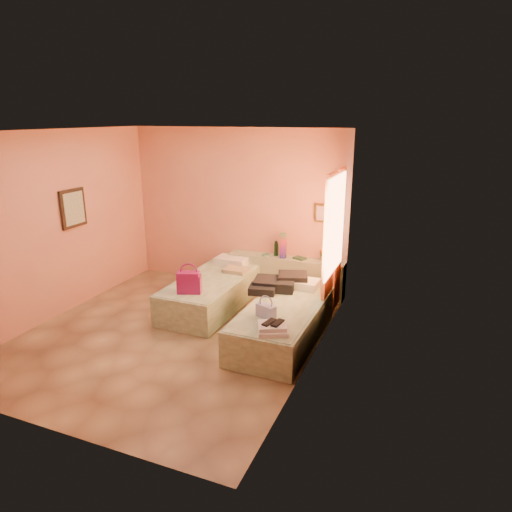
{
  "coord_description": "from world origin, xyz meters",
  "views": [
    {
      "loc": [
        3.3,
        -5.02,
        2.99
      ],
      "look_at": [
        0.93,
        0.85,
        1.03
      ],
      "focal_mm": 32.0,
      "sensor_mm": 36.0,
      "label": 1
    }
  ],
  "objects_px": {
    "water_bottle": "(276,249)",
    "blue_handbag": "(266,311)",
    "headboard_ledge": "(285,275)",
    "towel_stack": "(273,329)",
    "green_book": "(300,258)",
    "bed_left": "(212,293)",
    "bed_right": "(283,323)",
    "flower_vase": "(325,254)",
    "magenta_handbag": "(189,282)"
  },
  "relations": [
    {
      "from": "headboard_ledge",
      "to": "towel_stack",
      "type": "bearing_deg",
      "value": -74.98
    },
    {
      "from": "water_bottle",
      "to": "green_book",
      "type": "height_order",
      "value": "water_bottle"
    },
    {
      "from": "bed_left",
      "to": "green_book",
      "type": "bearing_deg",
      "value": 42.49
    },
    {
      "from": "headboard_ledge",
      "to": "magenta_handbag",
      "type": "relative_size",
      "value": 5.99
    },
    {
      "from": "towel_stack",
      "to": "flower_vase",
      "type": "bearing_deg",
      "value": 89.39
    },
    {
      "from": "water_bottle",
      "to": "headboard_ledge",
      "type": "bearing_deg",
      "value": -7.7
    },
    {
      "from": "water_bottle",
      "to": "bed_right",
      "type": "bearing_deg",
      "value": -67.47
    },
    {
      "from": "blue_handbag",
      "to": "towel_stack",
      "type": "relative_size",
      "value": 0.75
    },
    {
      "from": "towel_stack",
      "to": "bed_right",
      "type": "bearing_deg",
      "value": 100.07
    },
    {
      "from": "water_bottle",
      "to": "blue_handbag",
      "type": "xyz_separation_m",
      "value": [
        0.62,
        -2.12,
        -0.19
      ]
    },
    {
      "from": "blue_handbag",
      "to": "headboard_ledge",
      "type": "bearing_deg",
      "value": 122.7
    },
    {
      "from": "magenta_handbag",
      "to": "green_book",
      "type": "bearing_deg",
      "value": 35.46
    },
    {
      "from": "bed_left",
      "to": "blue_handbag",
      "type": "bearing_deg",
      "value": -37.66
    },
    {
      "from": "green_book",
      "to": "magenta_handbag",
      "type": "bearing_deg",
      "value": -102.47
    },
    {
      "from": "flower_vase",
      "to": "bed_right",
      "type": "bearing_deg",
      "value": -95.58
    },
    {
      "from": "bed_left",
      "to": "blue_handbag",
      "type": "relative_size",
      "value": 7.6
    },
    {
      "from": "bed_right",
      "to": "water_bottle",
      "type": "bearing_deg",
      "value": 112.95
    },
    {
      "from": "bed_right",
      "to": "bed_left",
      "type": "bearing_deg",
      "value": 156.12
    },
    {
      "from": "magenta_handbag",
      "to": "headboard_ledge",
      "type": "bearing_deg",
      "value": 41.75
    },
    {
      "from": "water_bottle",
      "to": "towel_stack",
      "type": "relative_size",
      "value": 0.73
    },
    {
      "from": "flower_vase",
      "to": "towel_stack",
      "type": "distance_m",
      "value": 2.46
    },
    {
      "from": "water_bottle",
      "to": "magenta_handbag",
      "type": "relative_size",
      "value": 0.75
    },
    {
      "from": "flower_vase",
      "to": "magenta_handbag",
      "type": "height_order",
      "value": "flower_vase"
    },
    {
      "from": "water_bottle",
      "to": "towel_stack",
      "type": "xyz_separation_m",
      "value": [
        0.85,
        -2.49,
        -0.23
      ]
    },
    {
      "from": "green_book",
      "to": "towel_stack",
      "type": "xyz_separation_m",
      "value": [
        0.41,
        -2.46,
        -0.12
      ]
    },
    {
      "from": "water_bottle",
      "to": "blue_handbag",
      "type": "relative_size",
      "value": 0.97
    },
    {
      "from": "headboard_ledge",
      "to": "bed_left",
      "type": "bearing_deg",
      "value": -130.67
    },
    {
      "from": "headboard_ledge",
      "to": "magenta_handbag",
      "type": "bearing_deg",
      "value": -118.12
    },
    {
      "from": "water_bottle",
      "to": "green_book",
      "type": "bearing_deg",
      "value": -4.44
    },
    {
      "from": "green_book",
      "to": "towel_stack",
      "type": "distance_m",
      "value": 2.5
    },
    {
      "from": "bed_left",
      "to": "water_bottle",
      "type": "height_order",
      "value": "water_bottle"
    },
    {
      "from": "headboard_ledge",
      "to": "magenta_handbag",
      "type": "height_order",
      "value": "magenta_handbag"
    },
    {
      "from": "bed_left",
      "to": "magenta_handbag",
      "type": "height_order",
      "value": "magenta_handbag"
    },
    {
      "from": "water_bottle",
      "to": "flower_vase",
      "type": "relative_size",
      "value": 0.92
    },
    {
      "from": "water_bottle",
      "to": "blue_handbag",
      "type": "height_order",
      "value": "water_bottle"
    },
    {
      "from": "green_book",
      "to": "blue_handbag",
      "type": "height_order",
      "value": "green_book"
    },
    {
      "from": "bed_right",
      "to": "flower_vase",
      "type": "xyz_separation_m",
      "value": [
        0.16,
        1.67,
        0.54
      ]
    },
    {
      "from": "headboard_ledge",
      "to": "flower_vase",
      "type": "bearing_deg",
      "value": -1.9
    },
    {
      "from": "flower_vase",
      "to": "magenta_handbag",
      "type": "xyz_separation_m",
      "value": [
        -1.6,
        -1.69,
        -0.13
      ]
    },
    {
      "from": "flower_vase",
      "to": "green_book",
      "type": "bearing_deg",
      "value": 178.15
    },
    {
      "from": "magenta_handbag",
      "to": "towel_stack",
      "type": "xyz_separation_m",
      "value": [
        1.58,
        -0.76,
        -0.11
      ]
    },
    {
      "from": "towel_stack",
      "to": "magenta_handbag",
      "type": "bearing_deg",
      "value": 154.26
    },
    {
      "from": "headboard_ledge",
      "to": "towel_stack",
      "type": "distance_m",
      "value": 2.57
    },
    {
      "from": "bed_left",
      "to": "flower_vase",
      "type": "relative_size",
      "value": 7.19
    },
    {
      "from": "towel_stack",
      "to": "water_bottle",
      "type": "bearing_deg",
      "value": 108.84
    },
    {
      "from": "towel_stack",
      "to": "green_book",
      "type": "bearing_deg",
      "value": 99.49
    },
    {
      "from": "headboard_ledge",
      "to": "bed_left",
      "type": "height_order",
      "value": "headboard_ledge"
    },
    {
      "from": "headboard_ledge",
      "to": "blue_handbag",
      "type": "height_order",
      "value": "blue_handbag"
    },
    {
      "from": "headboard_ledge",
      "to": "bed_right",
      "type": "height_order",
      "value": "headboard_ledge"
    },
    {
      "from": "bed_left",
      "to": "towel_stack",
      "type": "xyz_separation_m",
      "value": [
        1.56,
        -1.42,
        0.3
      ]
    }
  ]
}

